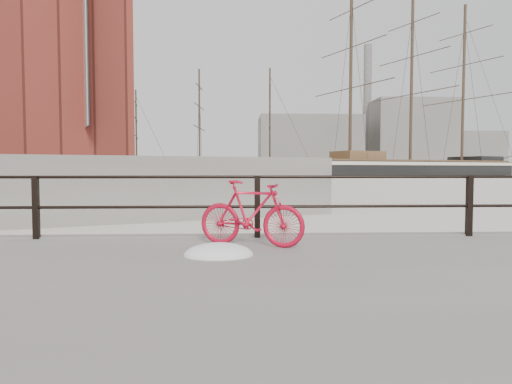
# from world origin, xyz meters

# --- Properties ---
(ground) EXTENTS (400.00, 400.00, 0.00)m
(ground) POSITION_xyz_m (0.00, 0.00, 0.00)
(ground) COLOR white
(ground) RESTS_ON ground
(far_quay) EXTENTS (78.44, 148.07, 1.80)m
(far_quay) POSITION_xyz_m (-40.00, 72.00, 0.90)
(far_quay) COLOR gray
(far_quay) RESTS_ON ground
(guardrail) EXTENTS (28.00, 0.10, 1.00)m
(guardrail) POSITION_xyz_m (0.00, -0.15, 0.85)
(guardrail) COLOR black
(guardrail) RESTS_ON promenade
(bicycle) EXTENTS (1.55, 0.79, 0.95)m
(bicycle) POSITION_xyz_m (-3.63, -0.97, 0.82)
(bicycle) COLOR red
(bicycle) RESTS_ON promenade
(barque_black) EXTENTS (68.63, 47.37, 36.79)m
(barque_black) POSITION_xyz_m (30.32, 80.26, 0.00)
(barque_black) COLOR black
(barque_black) RESTS_ON ground
(schooner_mid) EXTENTS (31.85, 15.74, 21.99)m
(schooner_mid) POSITION_xyz_m (-3.96, 83.48, 0.00)
(schooner_mid) COLOR beige
(schooner_mid) RESTS_ON ground
(schooner_left) EXTENTS (22.73, 12.75, 16.65)m
(schooner_left) POSITION_xyz_m (-26.86, 76.91, 0.00)
(schooner_left) COLOR silver
(schooner_left) RESTS_ON ground
(apartment_cream) EXTENTS (24.16, 21.40, 21.20)m
(apartment_cream) POSITION_xyz_m (-38.11, 61.98, 12.40)
(apartment_cream) COLOR beige
(apartment_cream) RESTS_ON far_quay
(apartment_grey) EXTENTS (26.02, 22.15, 23.20)m
(apartment_grey) POSITION_xyz_m (-46.35, 82.38, 13.40)
(apartment_grey) COLOR #9A9B96
(apartment_grey) RESTS_ON far_quay
(apartment_brick) EXTENTS (27.87, 22.90, 21.20)m
(apartment_brick) POSITION_xyz_m (-54.97, 103.70, 12.40)
(apartment_brick) COLOR brown
(apartment_brick) RESTS_ON far_quay
(industrial_west) EXTENTS (32.00, 18.00, 18.00)m
(industrial_west) POSITION_xyz_m (20.00, 140.00, 9.00)
(industrial_west) COLOR gray
(industrial_west) RESTS_ON ground
(industrial_mid) EXTENTS (26.00, 20.00, 24.00)m
(industrial_mid) POSITION_xyz_m (55.00, 145.00, 12.00)
(industrial_mid) COLOR gray
(industrial_mid) RESTS_ON ground
(industrial_east) EXTENTS (20.00, 16.00, 14.00)m
(industrial_east) POSITION_xyz_m (78.00, 150.00, 7.00)
(industrial_east) COLOR gray
(industrial_east) RESTS_ON ground
(smokestack) EXTENTS (2.80, 2.80, 44.00)m
(smokestack) POSITION_xyz_m (42.00, 150.00, 22.00)
(smokestack) COLOR gray
(smokestack) RESTS_ON ground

